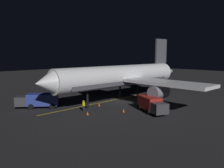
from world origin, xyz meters
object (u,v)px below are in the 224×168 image
object	(u,v)px
baggage_truck	(39,100)
traffic_cone_under_wing	(99,105)
traffic_cone_near_left	(123,111)
airliner	(122,77)
traffic_cone_near_right	(88,113)
catering_truck	(151,105)
ground_crew_worker	(84,106)

from	to	relation	value
baggage_truck	traffic_cone_under_wing	distance (m)	9.86
traffic_cone_near_left	traffic_cone_under_wing	size ratio (longest dim) A/B	1.00
airliner	baggage_truck	bearing A→B (deg)	66.36
airliner	traffic_cone_near_right	xyz separation A→B (m)	(-3.15, 10.57, -4.34)
traffic_cone_near_right	traffic_cone_near_left	bearing A→B (deg)	-117.31
traffic_cone_near_left	traffic_cone_under_wing	xyz separation A→B (m)	(5.65, -0.06, 0.00)
baggage_truck	traffic_cone_near_right	size ratio (longest dim) A/B	11.66
traffic_cone_near_left	traffic_cone_under_wing	bearing A→B (deg)	-0.65
traffic_cone_near_left	traffic_cone_under_wing	world-z (taller)	same
catering_truck	traffic_cone_under_wing	xyz separation A→B (m)	(8.65, 2.86, -0.97)
ground_crew_worker	traffic_cone_near_right	world-z (taller)	ground_crew_worker
traffic_cone_under_wing	baggage_truck	bearing A→B (deg)	52.95
baggage_truck	ground_crew_worker	world-z (taller)	baggage_truck
ground_crew_worker	traffic_cone_near_right	distance (m)	2.48
traffic_cone_near_right	catering_truck	bearing A→B (deg)	-125.28
traffic_cone_under_wing	catering_truck	bearing A→B (deg)	-161.72
ground_crew_worker	catering_truck	bearing A→B (deg)	-138.52
traffic_cone_under_wing	traffic_cone_near_left	bearing A→B (deg)	179.35
baggage_truck	ground_crew_worker	size ratio (longest dim) A/B	3.69
ground_crew_worker	traffic_cone_under_wing	world-z (taller)	ground_crew_worker
baggage_truck	traffic_cone_under_wing	world-z (taller)	baggage_truck
airliner	catering_truck	distance (m)	9.71
traffic_cone_near_left	traffic_cone_near_right	xyz separation A→B (m)	(2.52, 4.87, 0.00)
airliner	traffic_cone_under_wing	size ratio (longest dim) A/B	61.27
baggage_truck	traffic_cone_under_wing	xyz separation A→B (m)	(-5.91, -7.83, -0.99)
ground_crew_worker	traffic_cone_near_left	world-z (taller)	ground_crew_worker
traffic_cone_near_left	ground_crew_worker	bearing A→B (deg)	39.58
airliner	baggage_truck	distance (m)	15.07
traffic_cone_near_right	ground_crew_worker	bearing A→B (deg)	-24.13
baggage_truck	airliner	bearing A→B (deg)	-113.64
catering_truck	traffic_cone_under_wing	world-z (taller)	catering_truck
traffic_cone_near_right	traffic_cone_under_wing	xyz separation A→B (m)	(3.13, -4.94, 0.00)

